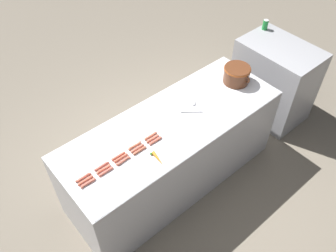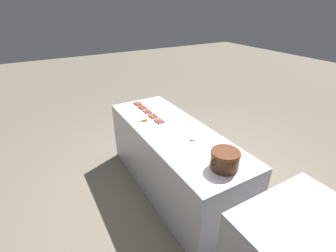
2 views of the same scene
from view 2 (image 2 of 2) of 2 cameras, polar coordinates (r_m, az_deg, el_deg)
The scene contains 20 objects.
ground_plane at distance 3.60m, azimuth 1.14°, elevation -13.86°, with size 20.00×20.00×0.00m, color #756B5B.
griddle_counter at distance 3.31m, azimuth 1.21°, elevation -7.86°, with size 0.85×2.33×0.92m.
hot_dog_0 at distance 3.87m, azimuth -6.62°, elevation 5.36°, with size 0.03×0.14×0.02m.
hot_dog_1 at distance 3.71m, azimuth -5.48°, elevation 4.47°, with size 0.03×0.14×0.02m.
hot_dog_2 at distance 3.57m, azimuth -4.33°, elevation 3.53°, with size 0.02×0.15×0.02m.
hot_dog_3 at distance 3.42m, azimuth -2.96°, elevation 2.49°, with size 0.03×0.14×0.02m.
hot_dog_4 at distance 3.28m, azimuth -1.49°, elevation 1.33°, with size 0.02×0.15×0.02m.
hot_dog_5 at distance 3.85m, azimuth -7.14°, elevation 5.26°, with size 0.03×0.15×0.02m.
hot_dog_6 at distance 3.70m, azimuth -6.03°, elevation 4.37°, with size 0.03×0.14×0.02m.
hot_dog_7 at distance 3.55m, azimuth -4.75°, elevation 3.40°, with size 0.02×0.15×0.02m.
hot_dog_8 at distance 3.41m, azimuth -3.56°, elevation 2.35°, with size 0.02×0.15×0.02m.
hot_dog_9 at distance 3.26m, azimuth -2.12°, elevation 1.23°, with size 0.03×0.15×0.02m.
hot_dog_10 at distance 3.84m, azimuth -7.61°, elevation 5.13°, with size 0.03×0.14×0.02m.
hot_dog_11 at distance 3.69m, azimuth -6.53°, elevation 4.26°, with size 0.02×0.15×0.02m.
hot_dog_12 at distance 3.54m, azimuth -5.35°, elevation 3.29°, with size 0.03×0.14×0.02m.
hot_dog_13 at distance 3.39m, azimuth -4.05°, elevation 2.23°, with size 0.02×0.15×0.02m.
hot_dog_14 at distance 3.25m, azimuth -2.68°, elevation 1.05°, with size 0.03×0.15×0.02m.
bean_pot at distance 2.41m, azimuth 13.21°, elevation -7.45°, with size 0.35×0.29×0.19m.
serving_spoon at distance 2.86m, azimuth 4.92°, elevation -2.97°, with size 0.20×0.23×0.02m.
carrot at distance 3.27m, azimuth -6.33°, elevation 1.22°, with size 0.18×0.06×0.03m.
Camera 2 is at (1.41, 2.31, 2.37)m, focal length 26.00 mm.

